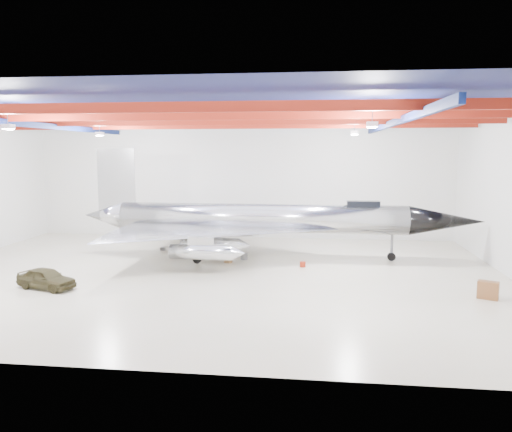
# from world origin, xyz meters

# --- Properties ---
(floor) EXTENTS (40.00, 40.00, 0.00)m
(floor) POSITION_xyz_m (0.00, 0.00, 0.00)
(floor) COLOR beige
(floor) RESTS_ON ground
(wall_back) EXTENTS (40.00, 0.00, 40.00)m
(wall_back) POSITION_xyz_m (0.00, 15.00, 5.50)
(wall_back) COLOR silver
(wall_back) RESTS_ON floor
(ceiling) EXTENTS (40.00, 40.00, 0.00)m
(ceiling) POSITION_xyz_m (0.00, 0.00, 11.00)
(ceiling) COLOR #0A0F38
(ceiling) RESTS_ON wall_back
(ceiling_structure) EXTENTS (39.50, 29.50, 1.08)m
(ceiling_structure) POSITION_xyz_m (0.00, 0.00, 10.32)
(ceiling_structure) COLOR maroon
(ceiling_structure) RESTS_ON ceiling
(jet_aircraft) EXTENTS (31.28, 18.01, 8.54)m
(jet_aircraft) POSITION_xyz_m (2.91, 5.93, 2.80)
(jet_aircraft) COLOR silver
(jet_aircraft) RESTS_ON floor
(jeep) EXTENTS (4.07, 2.54, 1.29)m
(jeep) POSITION_xyz_m (-9.03, -4.62, 0.65)
(jeep) COLOR #38331C
(jeep) RESTS_ON floor
(desk) EXTENTS (1.25, 0.97, 1.02)m
(desk) POSITION_xyz_m (16.97, -3.66, 0.51)
(desk) COLOR brown
(desk) RESTS_ON floor
(toolbox_red) EXTENTS (0.63, 0.57, 0.36)m
(toolbox_red) POSITION_xyz_m (0.27, 8.00, 0.18)
(toolbox_red) COLOR #9D230F
(toolbox_red) RESTS_ON floor
(engine_drum) EXTENTS (0.54, 0.54, 0.47)m
(engine_drum) POSITION_xyz_m (1.77, 4.96, 0.24)
(engine_drum) COLOR #59595B
(engine_drum) RESTS_ON floor
(parts_bin) EXTENTS (0.70, 0.63, 0.41)m
(parts_bin) POSITION_xyz_m (0.33, 7.96, 0.20)
(parts_bin) COLOR olive
(parts_bin) RESTS_ON floor
(crate_small) EXTENTS (0.38, 0.31, 0.26)m
(crate_small) POSITION_xyz_m (-5.54, 7.61, 0.13)
(crate_small) COLOR #59595B
(crate_small) RESTS_ON floor
(tool_chest) EXTENTS (0.44, 0.44, 0.38)m
(tool_chest) POSITION_xyz_m (6.33, 3.00, 0.19)
(tool_chest) COLOR #9D230F
(tool_chest) RESTS_ON floor
(oil_barrel) EXTENTS (0.59, 0.54, 0.34)m
(oil_barrel) POSITION_xyz_m (0.74, 3.68, 0.17)
(oil_barrel) COLOR olive
(oil_barrel) RESTS_ON floor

